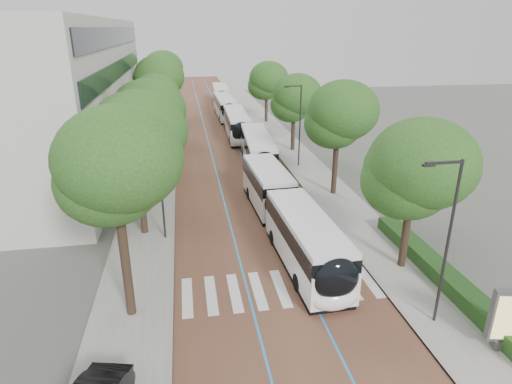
% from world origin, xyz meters
% --- Properties ---
extents(ground, '(160.00, 160.00, 0.00)m').
position_xyz_m(ground, '(0.00, 0.00, 0.00)').
color(ground, '#51544C').
rests_on(ground, ground).
extents(road, '(11.00, 140.00, 0.02)m').
position_xyz_m(road, '(0.00, 40.00, 0.01)').
color(road, brown).
rests_on(road, ground).
extents(sidewalk_left, '(4.00, 140.00, 0.12)m').
position_xyz_m(sidewalk_left, '(-7.50, 40.00, 0.06)').
color(sidewalk_left, gray).
rests_on(sidewalk_left, ground).
extents(sidewalk_right, '(4.00, 140.00, 0.12)m').
position_xyz_m(sidewalk_right, '(7.50, 40.00, 0.06)').
color(sidewalk_right, gray).
rests_on(sidewalk_right, ground).
extents(kerb_left, '(0.20, 140.00, 0.14)m').
position_xyz_m(kerb_left, '(-5.60, 40.00, 0.06)').
color(kerb_left, gray).
rests_on(kerb_left, ground).
extents(kerb_right, '(0.20, 140.00, 0.14)m').
position_xyz_m(kerb_right, '(5.60, 40.00, 0.06)').
color(kerb_right, gray).
rests_on(kerb_right, ground).
extents(zebra_crossing, '(10.55, 3.60, 0.01)m').
position_xyz_m(zebra_crossing, '(0.20, 1.00, 0.03)').
color(zebra_crossing, silver).
rests_on(zebra_crossing, ground).
extents(lane_line_left, '(0.12, 126.00, 0.01)m').
position_xyz_m(lane_line_left, '(-1.60, 40.00, 0.02)').
color(lane_line_left, '#2988D0').
rests_on(lane_line_left, road).
extents(lane_line_right, '(0.12, 126.00, 0.01)m').
position_xyz_m(lane_line_right, '(1.60, 40.00, 0.02)').
color(lane_line_right, '#2988D0').
rests_on(lane_line_right, road).
extents(office_building, '(18.11, 40.00, 14.00)m').
position_xyz_m(office_building, '(-19.47, 28.00, 7.00)').
color(office_building, '#AEADA1').
rests_on(office_building, ground).
extents(hedge, '(1.20, 14.00, 0.80)m').
position_xyz_m(hedge, '(9.10, 0.00, 0.52)').
color(hedge, '#173D15').
rests_on(hedge, sidewalk_right).
extents(streetlight_near, '(1.82, 0.20, 8.00)m').
position_xyz_m(streetlight_near, '(6.62, -3.00, 4.82)').
color(streetlight_near, '#29292B').
rests_on(streetlight_near, sidewalk_right).
extents(streetlight_far, '(1.82, 0.20, 8.00)m').
position_xyz_m(streetlight_far, '(6.62, 22.00, 4.82)').
color(streetlight_far, '#29292B').
rests_on(streetlight_far, sidewalk_right).
extents(lamp_post_left, '(0.14, 0.14, 8.00)m').
position_xyz_m(lamp_post_left, '(-6.10, 8.00, 4.12)').
color(lamp_post_left, '#29292B').
rests_on(lamp_post_left, sidewalk_left).
extents(trees_left, '(6.42, 60.92, 9.71)m').
position_xyz_m(trees_left, '(-7.50, 27.46, 6.56)').
color(trees_left, black).
rests_on(trees_left, ground).
extents(trees_right, '(5.81, 47.74, 8.89)m').
position_xyz_m(trees_right, '(7.70, 21.51, 5.94)').
color(trees_right, black).
rests_on(trees_right, ground).
extents(lead_bus, '(3.27, 18.48, 3.20)m').
position_xyz_m(lead_bus, '(1.93, 6.78, 1.63)').
color(lead_bus, black).
rests_on(lead_bus, ground).
extents(bus_queued_0, '(3.31, 12.53, 3.20)m').
position_xyz_m(bus_queued_0, '(2.69, 22.45, 1.62)').
color(bus_queued_0, white).
rests_on(bus_queued_0, ground).
extents(bus_queued_1, '(2.86, 12.46, 3.20)m').
position_xyz_m(bus_queued_1, '(2.20, 35.18, 1.62)').
color(bus_queued_1, white).
rests_on(bus_queued_1, ground).
extents(bus_queued_2, '(2.64, 12.42, 3.20)m').
position_xyz_m(bus_queued_2, '(2.05, 48.32, 1.62)').
color(bus_queued_2, white).
rests_on(bus_queued_2, ground).
extents(bus_queued_3, '(3.06, 12.50, 3.20)m').
position_xyz_m(bus_queued_3, '(2.50, 61.66, 1.62)').
color(bus_queued_3, white).
rests_on(bus_queued_3, ground).
extents(ad_panel, '(1.44, 0.69, 2.89)m').
position_xyz_m(ad_panel, '(8.59, -5.20, 1.64)').
color(ad_panel, '#59595B').
rests_on(ad_panel, sidewalk_right).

